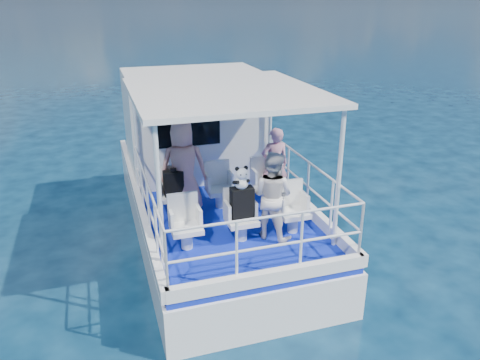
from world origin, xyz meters
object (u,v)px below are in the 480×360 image
backpack_center (242,204)px  panda (241,178)px  passenger_stbd_aft (272,196)px  passenger_port_fwd (183,167)px

backpack_center → panda: size_ratio=1.47×
panda → passenger_stbd_aft: bearing=0.2°
passenger_port_fwd → passenger_stbd_aft: (1.15, -1.41, -0.12)m
passenger_port_fwd → panda: bearing=123.2°
passenger_port_fwd → panda: passenger_port_fwd is taller
passenger_stbd_aft → backpack_center: 0.50m
backpack_center → panda: panda is taller
passenger_stbd_aft → passenger_port_fwd: bearing=-2.7°
panda → backpack_center: bearing=57.7°
passenger_port_fwd → passenger_stbd_aft: passenger_port_fwd is taller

